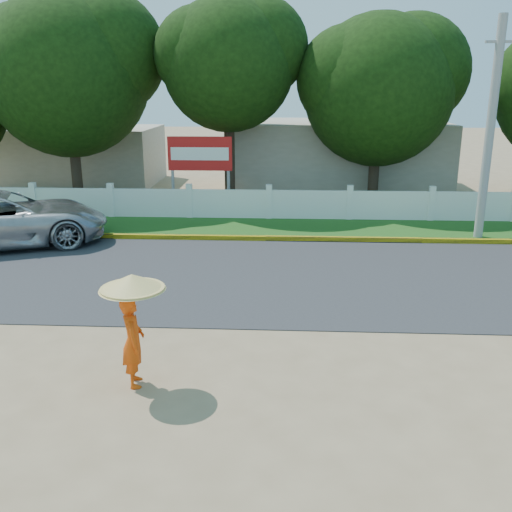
% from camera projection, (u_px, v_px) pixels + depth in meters
% --- Properties ---
extents(ground, '(120.00, 120.00, 0.00)m').
position_uv_depth(ground, '(250.00, 352.00, 10.80)').
color(ground, '#9E8460').
rests_on(ground, ground).
extents(road, '(60.00, 7.00, 0.02)m').
position_uv_depth(road, '(261.00, 275.00, 15.10)').
color(road, '#38383A').
rests_on(road, ground).
extents(grass_verge, '(60.00, 3.50, 0.03)m').
position_uv_depth(grass_verge, '(268.00, 228.00, 20.12)').
color(grass_verge, '#2D601E').
rests_on(grass_verge, ground).
extents(curb, '(40.00, 0.18, 0.16)m').
position_uv_depth(curb, '(266.00, 238.00, 18.48)').
color(curb, yellow).
rests_on(curb, ground).
extents(fence, '(40.00, 0.10, 1.10)m').
position_uv_depth(fence, '(269.00, 205.00, 21.35)').
color(fence, silver).
rests_on(fence, ground).
extents(building_near, '(10.00, 6.00, 3.20)m').
position_uv_depth(building_near, '(336.00, 155.00, 27.40)').
color(building_near, '#B7AD99').
rests_on(building_near, ground).
extents(building_far, '(8.00, 5.00, 2.80)m').
position_uv_depth(building_far, '(78.00, 155.00, 29.07)').
color(building_far, '#B7AD99').
rests_on(building_far, ground).
extents(utility_pole, '(0.28, 0.28, 6.90)m').
position_uv_depth(utility_pole, '(490.00, 131.00, 17.89)').
color(utility_pole, gray).
rests_on(utility_pole, ground).
extents(vehicle, '(6.82, 5.11, 1.72)m').
position_uv_depth(vehicle, '(4.00, 219.00, 17.69)').
color(vehicle, '#A8ABB0').
rests_on(vehicle, ground).
extents(monk_with_parasol, '(1.08, 1.08, 1.96)m').
position_uv_depth(monk_with_parasol, '(133.00, 314.00, 9.29)').
color(monk_with_parasol, '#DD460B').
rests_on(monk_with_parasol, ground).
extents(billboard, '(2.50, 0.13, 2.95)m').
position_uv_depth(billboard, '(200.00, 158.00, 22.08)').
color(billboard, gray).
rests_on(billboard, ground).
extents(tree_row, '(37.55, 7.37, 8.74)m').
position_uv_depth(tree_row, '(384.00, 81.00, 22.49)').
color(tree_row, '#473828').
rests_on(tree_row, ground).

